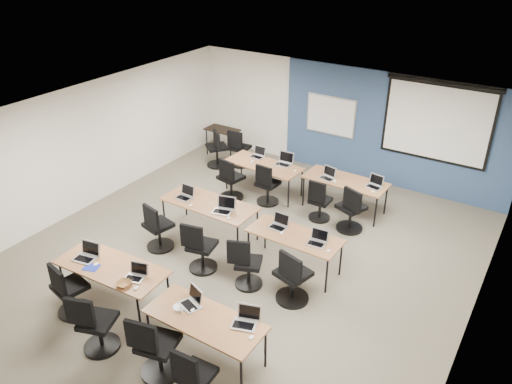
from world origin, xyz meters
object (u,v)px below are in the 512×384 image
Objects in this scene: task_chair_6 at (246,267)px; spare_chair_b at (217,151)px; training_table_front_right at (205,321)px; training_table_front_left at (112,269)px; laptop_2 at (192,301)px; laptop_11 at (375,184)px; task_chair_4 at (157,230)px; laptop_10 at (328,176)px; spare_chair_a at (239,151)px; laptop_7 at (317,240)px; training_table_mid_right at (294,237)px; task_chair_7 at (292,280)px; task_chair_11 at (351,212)px; projector_screen at (438,118)px; task_chair_9 at (267,188)px; task_chair_2 at (155,351)px; laptop_6 at (279,224)px; laptop_5 at (224,208)px; whiteboard at (331,116)px; task_chair_5 at (200,251)px; laptop_1 at (136,274)px; laptop_9 at (284,162)px; task_chair_10 at (319,204)px; task_chair_1 at (95,327)px; laptop_3 at (246,320)px; training_table_mid_left at (209,205)px; laptop_4 at (185,195)px; task_chair_0 at (69,293)px; laptop_8 at (258,154)px; laptop_0 at (87,255)px; training_table_back_left at (264,166)px; training_table_back_right at (345,182)px.

spare_chair_b is at bearing 108.98° from task_chair_6.
task_chair_6 reaches higher than training_table_front_right.
spare_chair_b reaches higher than training_table_front_left.
laptop_11 is (0.90, 4.91, 0.00)m from laptop_2.
laptop_2 is 0.99× the size of laptop_11.
task_chair_4 is 1.04× the size of task_chair_6.
spare_chair_a is (-2.86, 0.79, -0.38)m from laptop_10.
training_table_mid_right is at bearing 173.69° from laptop_7.
task_chair_7 reaches higher than training_table_mid_right.
task_chair_11 is at bearing 85.06° from training_table_front_right.
task_chair_9 is (-2.88, -2.34, -1.48)m from projector_screen.
task_chair_2 reaches higher than laptop_10.
laptop_5 is at bearing -175.04° from laptop_6.
projector_screen is 2.30× the size of task_chair_2.
whiteboard reaches higher than task_chair_4.
task_chair_7 reaches higher than task_chair_5.
task_chair_9 reaches higher than laptop_1.
laptop_9 is 1.47m from task_chair_10.
task_chair_1 reaches higher than task_chair_10.
task_chair_6 is at bearing -117.14° from training_table_mid_right.
laptop_6 is (-0.33, 2.61, 0.11)m from training_table_front_right.
task_chair_9 reaches higher than training_table_front_left.
laptop_3 is 6.68m from spare_chair_a.
task_chair_4 is 3.38m from task_chair_10.
task_chair_2 reaches higher than training_table_mid_right.
task_chair_5 reaches higher than training_table_mid_left.
laptop_1 is 2.61m from laptop_4.
task_chair_0 is at bearing -128.61° from training_table_mid_right.
task_chair_4 is at bearing 104.00° from task_chair_0.
laptop_3 reaches higher than laptop_2.
laptop_4 reaches higher than training_table_mid_left.
laptop_5 reaches higher than laptop_10.
task_chair_9 is at bearing 134.67° from laptop_7.
laptop_5 is at bearing 96.13° from task_chair_2.
task_chair_9 is at bearing -43.19° from laptop_8.
laptop_0 is at bearing -136.51° from task_chair_7.
training_table_front_left is at bearing -107.54° from laptop_11.
task_chair_11 is (-0.18, -0.76, -0.37)m from laptop_11.
task_chair_5 is (0.61, -3.15, -0.27)m from training_table_back_left.
task_chair_6 reaches higher than training_table_mid_left.
whiteboard reaches higher than laptop_10.
task_chair_11 is at bearing 50.18° from laptop_1.
laptop_3 is 0.32× the size of task_chair_7.
laptop_5 reaches higher than laptop_3.
training_table_back_right is at bearing -166.73° from laptop_11.
task_chair_2 is at bearing -110.22° from laptop_7.
spare_chair_b is (-3.30, 0.45, -0.36)m from laptop_10.
projector_screen is 7.76× the size of laptop_7.
task_chair_2 is (1.61, -0.77, -0.25)m from training_table_front_left.
projector_screen is 7.39m from training_table_front_left.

